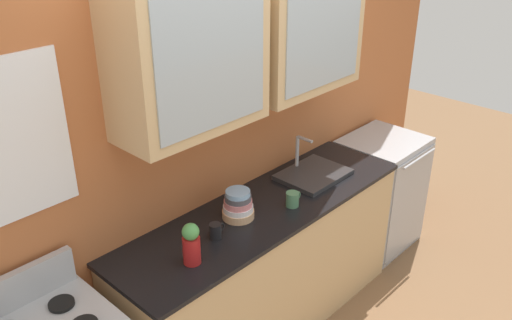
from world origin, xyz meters
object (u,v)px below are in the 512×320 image
(bowl_stack, at_px, (238,205))
(sink_faucet, at_px, (313,174))
(cup_near_sink, at_px, (293,199))
(dishwasher, at_px, (379,192))
(vase, at_px, (191,244))
(cup_near_bowls, at_px, (216,231))

(bowl_stack, bearing_deg, sink_faucet, -0.38)
(cup_near_sink, relative_size, dishwasher, 0.12)
(sink_faucet, xyz_separation_m, bowl_stack, (-0.69, 0.00, 0.06))
(bowl_stack, bearing_deg, vase, -164.10)
(cup_near_sink, relative_size, cup_near_bowls, 1.13)
(vase, height_order, cup_near_sink, vase)
(cup_near_sink, bearing_deg, dishwasher, 4.82)
(sink_faucet, distance_m, dishwasher, 0.97)
(sink_faucet, distance_m, cup_near_sink, 0.41)
(vase, relative_size, cup_near_bowls, 2.28)
(vase, xyz_separation_m, cup_near_bowls, (0.23, 0.07, -0.07))
(sink_faucet, relative_size, vase, 1.93)
(vase, bearing_deg, cup_near_bowls, 17.40)
(sink_faucet, height_order, cup_near_bowls, sink_faucet)
(cup_near_sink, bearing_deg, sink_faucet, 20.57)
(vase, bearing_deg, sink_faucet, 6.28)
(sink_faucet, bearing_deg, cup_near_sink, -159.43)
(bowl_stack, xyz_separation_m, dishwasher, (1.54, -0.04, -0.54))
(sink_faucet, relative_size, bowl_stack, 2.38)
(sink_faucet, xyz_separation_m, cup_near_sink, (-0.38, -0.14, 0.02))
(bowl_stack, distance_m, cup_near_sink, 0.35)
(sink_faucet, height_order, cup_near_sink, sink_faucet)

